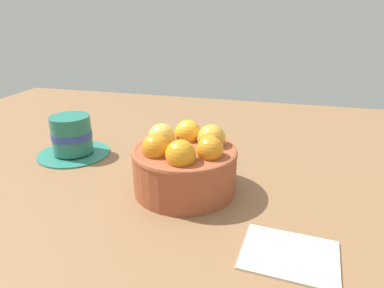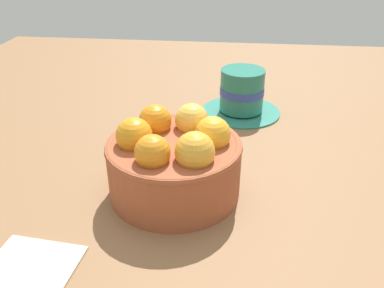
{
  "view_description": "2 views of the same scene",
  "coord_description": "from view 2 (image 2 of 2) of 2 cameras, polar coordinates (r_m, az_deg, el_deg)",
  "views": [
    {
      "loc": [
        13.04,
        -45.37,
        26.29
      ],
      "look_at": [
        0.61,
        1.98,
        6.91
      ],
      "focal_mm": 32.16,
      "sensor_mm": 36.0,
      "label": 1
    },
    {
      "loc": [
        39.39,
        6.56,
        28.65
      ],
      "look_at": [
        -0.84,
        2.01,
        6.28
      ],
      "focal_mm": 37.16,
      "sensor_mm": 36.0,
      "label": 2
    }
  ],
  "objects": [
    {
      "name": "folded_napkin",
      "position": [
        0.41,
        -23.48,
        -17.55
      ],
      "size": [
        11.44,
        9.42,
        0.6
      ],
      "primitive_type": "cube",
      "rotation": [
        0.0,
        0.0,
        -0.09
      ],
      "color": "beige",
      "rests_on": "ground_plane"
    },
    {
      "name": "coffee_cup",
      "position": [
        0.69,
        7.15,
        7.12
      ],
      "size": [
        13.53,
        13.53,
        7.68
      ],
      "color": "#2B7B6A",
      "rests_on": "ground_plane"
    },
    {
      "name": "terracotta_bowl",
      "position": [
        0.47,
        -2.55,
        -2.26
      ],
      "size": [
        15.85,
        15.85,
        9.96
      ],
      "color": "#9E4C2D",
      "rests_on": "ground_plane"
    },
    {
      "name": "ground_plane",
      "position": [
        0.5,
        -2.42,
        -8.26
      ],
      "size": [
        142.76,
        115.14,
        3.23
      ],
      "primitive_type": "cube",
      "color": "brown"
    }
  ]
}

